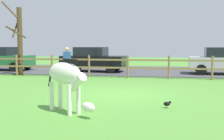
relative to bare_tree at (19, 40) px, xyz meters
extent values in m
plane|color=#549338|center=(6.65, -5.21, -2.05)|extent=(60.00, 60.00, 0.00)
cube|color=#47474C|center=(6.65, 4.09, -2.02)|extent=(28.00, 7.40, 0.05)
cylinder|color=olive|center=(-0.09, -0.21, -1.45)|extent=(0.11, 0.11, 1.20)
cylinder|color=olive|center=(2.03, -0.21, -1.45)|extent=(0.11, 0.11, 1.20)
cylinder|color=olive|center=(4.16, -0.21, -1.45)|extent=(0.11, 0.11, 1.20)
cylinder|color=olive|center=(6.29, -0.21, -1.45)|extent=(0.11, 0.11, 1.20)
cylinder|color=olive|center=(8.41, -0.21, -1.45)|extent=(0.11, 0.11, 1.20)
cylinder|color=olive|center=(10.54, -0.21, -1.45)|extent=(0.11, 0.11, 1.20)
cube|color=olive|center=(6.29, -0.21, -1.51)|extent=(21.27, 0.06, 0.09)
cube|color=olive|center=(6.29, -0.21, -1.09)|extent=(21.27, 0.06, 0.09)
cylinder|color=#513A23|center=(0.02, 0.04, -0.12)|extent=(0.28, 0.28, 3.86)
cylinder|color=#513A23|center=(-0.26, 0.06, 0.59)|extent=(0.14, 0.64, 0.97)
cylinder|color=#513A23|center=(0.07, -0.50, 0.41)|extent=(1.15, 0.21, 0.70)
cylinder|color=#513A23|center=(-0.22, -0.54, 1.62)|extent=(1.26, 0.58, 1.03)
ellipsoid|color=white|center=(5.68, -8.18, -1.02)|extent=(1.29, 1.10, 0.56)
cylinder|color=white|center=(6.09, -8.30, -1.66)|extent=(0.11, 0.11, 0.78)
cylinder|color=white|center=(5.93, -8.53, -1.66)|extent=(0.11, 0.11, 0.78)
cylinder|color=white|center=(5.43, -7.84, -1.66)|extent=(0.11, 0.11, 0.78)
cylinder|color=white|center=(5.27, -8.07, -1.66)|extent=(0.11, 0.11, 0.78)
cylinder|color=white|center=(6.11, -8.48, -1.21)|extent=(0.62, 0.53, 0.51)
ellipsoid|color=white|center=(6.46, -8.72, -1.77)|extent=(0.48, 0.41, 0.24)
cube|color=black|center=(5.88, -8.33, -0.70)|extent=(0.48, 0.35, 0.12)
cylinder|color=black|center=(5.13, -7.80, -1.17)|extent=(0.19, 0.15, 0.54)
cylinder|color=black|center=(8.31, -7.17, -2.02)|extent=(0.01, 0.01, 0.06)
cylinder|color=black|center=(8.31, -7.21, -2.02)|extent=(0.01, 0.01, 0.06)
ellipsoid|color=black|center=(8.31, -7.19, -1.93)|extent=(0.18, 0.10, 0.12)
sphere|color=black|center=(8.40, -7.19, -1.88)|extent=(0.07, 0.07, 0.07)
cube|color=black|center=(3.69, 2.60, -1.35)|extent=(4.07, 1.88, 0.70)
cube|color=black|center=(3.54, 2.61, -0.72)|extent=(1.97, 1.65, 0.56)
cylinder|color=black|center=(5.08, 3.38, -1.70)|extent=(0.61, 0.21, 0.60)
cylinder|color=black|center=(5.00, 1.69, -1.70)|extent=(0.61, 0.21, 0.60)
cylinder|color=black|center=(2.38, 3.51, -1.70)|extent=(0.61, 0.21, 0.60)
cylinder|color=black|center=(2.30, 1.81, -1.70)|extent=(0.61, 0.21, 0.60)
cube|color=black|center=(11.44, 2.35, -0.72)|extent=(1.95, 1.63, 0.56)
cylinder|color=black|center=(10.27, 3.24, -1.70)|extent=(0.61, 0.20, 0.60)
cylinder|color=black|center=(10.21, 1.54, -1.70)|extent=(0.61, 0.20, 0.60)
cube|color=#236B38|center=(-2.59, 2.46, -1.35)|extent=(4.07, 1.86, 0.70)
cube|color=black|center=(-2.74, 2.47, -0.72)|extent=(1.96, 1.64, 0.56)
cylinder|color=black|center=(-1.21, 3.26, -1.70)|extent=(0.61, 0.20, 0.60)
cylinder|color=black|center=(-1.28, 1.56, -1.70)|extent=(0.61, 0.20, 0.60)
cylinder|color=#232847|center=(3.04, -0.78, -1.64)|extent=(0.14, 0.14, 0.82)
cylinder|color=#232847|center=(3.22, -0.79, -1.64)|extent=(0.14, 0.14, 0.82)
cube|color=#2D569E|center=(3.13, -0.79, -0.94)|extent=(0.37, 0.24, 0.58)
sphere|color=tan|center=(3.13, -0.79, -0.52)|extent=(0.22, 0.22, 0.22)
camera|label=1|loc=(8.28, -15.29, -0.28)|focal=46.37mm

